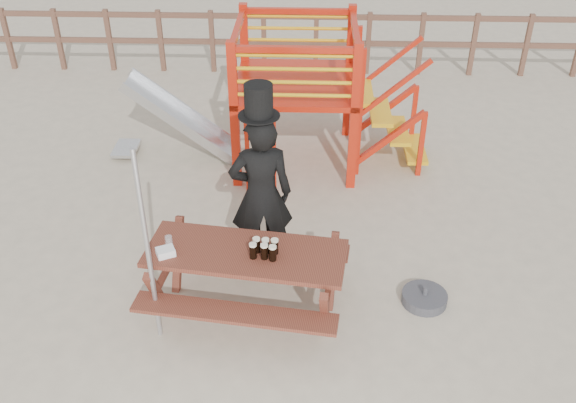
% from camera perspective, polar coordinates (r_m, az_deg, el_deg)
% --- Properties ---
extents(ground, '(60.00, 60.00, 0.00)m').
position_cam_1_polar(ground, '(6.93, -1.84, -10.80)').
color(ground, '#BFAF94').
rests_on(ground, ground).
extents(back_fence, '(15.09, 0.09, 1.20)m').
position_cam_1_polar(back_fence, '(12.64, 0.17, 14.53)').
color(back_fence, brown).
rests_on(back_fence, ground).
extents(playground_fort, '(4.71, 1.84, 2.10)m').
position_cam_1_polar(playground_fort, '(9.33, 0.23, 9.66)').
color(playground_fort, red).
rests_on(playground_fort, ground).
extents(picnic_table, '(2.22, 1.67, 0.79)m').
position_cam_1_polar(picnic_table, '(6.78, -3.69, -6.40)').
color(picnic_table, brown).
rests_on(picnic_table, ground).
extents(man_with_hat, '(0.77, 0.57, 2.29)m').
position_cam_1_polar(man_with_hat, '(7.10, -2.41, 0.94)').
color(man_with_hat, black).
rests_on(man_with_hat, ground).
extents(metal_pole, '(0.05, 0.05, 2.20)m').
position_cam_1_polar(metal_pole, '(6.24, -12.36, -4.26)').
color(metal_pole, '#B2B2B7').
rests_on(metal_pole, ground).
extents(parasol_base, '(0.50, 0.50, 0.21)m').
position_cam_1_polar(parasol_base, '(7.29, 12.02, -8.38)').
color(parasol_base, '#3C3C41').
rests_on(parasol_base, ground).
extents(paper_bag, '(0.22, 0.20, 0.08)m').
position_cam_1_polar(paper_bag, '(6.62, -10.83, -4.43)').
color(paper_bag, white).
rests_on(paper_bag, picnic_table).
extents(stout_pints, '(0.29, 0.20, 0.17)m').
position_cam_1_polar(stout_pints, '(6.48, -2.11, -4.21)').
color(stout_pints, black).
rests_on(stout_pints, picnic_table).
extents(empty_glasses, '(0.08, 0.08, 0.15)m').
position_cam_1_polar(empty_glasses, '(6.69, -10.53, -3.65)').
color(empty_glasses, silver).
rests_on(empty_glasses, picnic_table).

